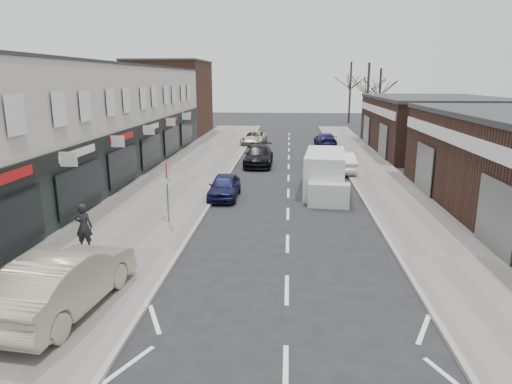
% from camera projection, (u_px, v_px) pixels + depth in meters
% --- Properties ---
extents(pavement_left, '(5.50, 64.00, 0.12)m').
position_uv_depth(pavement_left, '(185.00, 176.00, 29.74)').
color(pavement_left, slate).
rests_on(pavement_left, ground).
extents(pavement_right, '(3.50, 64.00, 0.12)m').
position_uv_depth(pavement_right, '(379.00, 179.00, 28.86)').
color(pavement_right, slate).
rests_on(pavement_right, ground).
extents(shop_terrace_left, '(8.00, 41.00, 7.10)m').
position_uv_depth(shop_terrace_left, '(61.00, 125.00, 26.95)').
color(shop_terrace_left, beige).
rests_on(shop_terrace_left, ground).
extents(brick_block_far, '(8.00, 10.00, 8.00)m').
position_uv_depth(brick_block_far, '(170.00, 99.00, 51.52)').
color(brick_block_far, '#4A2F1F').
rests_on(brick_block_far, ground).
extents(right_unit_far, '(10.00, 16.00, 4.50)m').
position_uv_depth(right_unit_far, '(434.00, 126.00, 39.48)').
color(right_unit_far, '#382119').
rests_on(right_unit_far, ground).
extents(tree_far_a, '(3.60, 3.60, 8.00)m').
position_uv_depth(tree_far_a, '(365.00, 133.00, 53.82)').
color(tree_far_a, '#382D26').
rests_on(tree_far_a, ground).
extents(tree_far_b, '(3.60, 3.60, 7.50)m').
position_uv_depth(tree_far_b, '(377.00, 128.00, 59.45)').
color(tree_far_b, '#382D26').
rests_on(tree_far_b, ground).
extents(tree_far_c, '(3.60, 3.60, 8.50)m').
position_uv_depth(tree_far_c, '(349.00, 123.00, 65.46)').
color(tree_far_c, '#382D26').
rests_on(tree_far_c, ground).
extents(warning_sign, '(0.12, 0.80, 2.70)m').
position_uv_depth(warning_sign, '(168.00, 175.00, 19.43)').
color(warning_sign, slate).
rests_on(warning_sign, pavement_left).
extents(white_van, '(2.54, 6.08, 2.30)m').
position_uv_depth(white_van, '(325.00, 174.00, 25.10)').
color(white_van, silver).
rests_on(white_van, ground).
extents(sedan_on_pavement, '(2.30, 5.21, 1.66)m').
position_uv_depth(sedan_on_pavement, '(65.00, 281.00, 12.19)').
color(sedan_on_pavement, '#A99D87').
rests_on(sedan_on_pavement, pavement_left).
extents(pedestrian, '(0.63, 0.41, 1.73)m').
position_uv_depth(pedestrian, '(84.00, 226.00, 16.57)').
color(pedestrian, black).
rests_on(pedestrian, pavement_left).
extents(parked_car_left_a, '(1.51, 3.74, 1.27)m').
position_uv_depth(parked_car_left_a, '(224.00, 186.00, 24.27)').
color(parked_car_left_a, '#12153A').
rests_on(parked_car_left_a, ground).
extents(parked_car_left_b, '(2.02, 4.95, 1.44)m').
position_uv_depth(parked_car_left_b, '(259.00, 156.00, 33.35)').
color(parked_car_left_b, black).
rests_on(parked_car_left_b, ground).
extents(parked_car_left_c, '(2.51, 4.71, 1.26)m').
position_uv_depth(parked_car_left_c, '(254.00, 138.00, 44.05)').
color(parked_car_left_c, '#BBB195').
rests_on(parked_car_left_c, ground).
extents(parked_car_right_a, '(1.81, 4.44, 1.43)m').
position_uv_depth(parked_car_right_a, '(340.00, 162.00, 30.93)').
color(parked_car_right_a, silver).
rests_on(parked_car_right_a, ground).
extents(parked_car_right_b, '(2.17, 4.77, 1.59)m').
position_uv_depth(parked_car_right_b, '(322.00, 156.00, 33.00)').
color(parked_car_right_b, black).
rests_on(parked_car_right_b, ground).
extents(parked_car_right_c, '(2.05, 4.42, 1.25)m').
position_uv_depth(parked_car_right_c, '(325.00, 140.00, 42.91)').
color(parked_car_right_c, '#151441').
rests_on(parked_car_right_c, ground).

